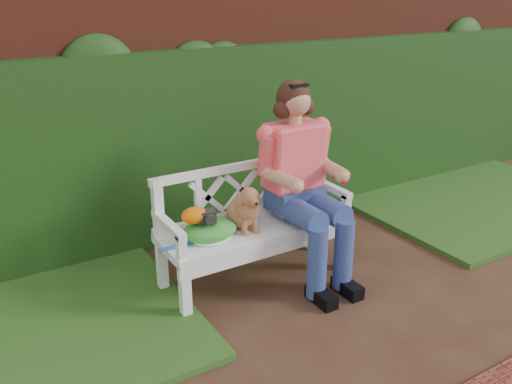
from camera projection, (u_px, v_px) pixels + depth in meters
ground at (360, 302)px, 4.01m from camera, size 60.00×60.00×0.00m
brick_wall at (233, 108)px, 5.13m from camera, size 10.00×0.30×2.20m
ivy_hedge at (245, 139)px, 5.04m from camera, size 10.00×0.18×1.70m
grass_right at (473, 198)px, 5.88m from camera, size 2.60×2.00×0.05m
garden_bench at (256, 253)px, 4.23m from camera, size 1.60×0.66×0.48m
seated_woman at (297, 178)px, 4.19m from camera, size 0.92×1.06×1.60m
dog at (243, 206)px, 4.02m from camera, size 0.31×0.37×0.36m
tennis_racket at (208, 238)px, 3.90m from camera, size 0.61×0.38×0.03m
green_bag at (210, 230)px, 3.91m from camera, size 0.48×0.41×0.14m
camera_item at (206, 216)px, 3.85m from camera, size 0.15×0.13×0.09m
baseball_glove at (194, 215)px, 3.82m from camera, size 0.20×0.16×0.12m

